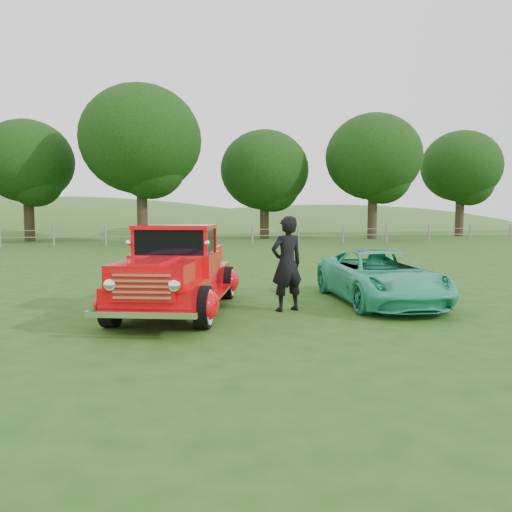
{
  "coord_description": "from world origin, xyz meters",
  "views": [
    {
      "loc": [
        -1.68,
        -9.24,
        2.04
      ],
      "look_at": [
        -0.03,
        1.2,
        1.11
      ],
      "focal_mm": 35.0,
      "sensor_mm": 36.0,
      "label": 1
    }
  ],
  "objects": [
    {
      "name": "tree_mid_west",
      "position": [
        -12.0,
        28.0,
        5.55
      ],
      "size": [
        6.4,
        6.4,
        8.46
      ],
      "color": "black",
      "rests_on": "ground"
    },
    {
      "name": "red_pickup",
      "position": [
        -1.7,
        1.07,
        0.8
      ],
      "size": [
        3.05,
        5.25,
        1.78
      ],
      "rotation": [
        0.0,
        0.0,
        -0.24
      ],
      "color": "black",
      "rests_on": "ground"
    },
    {
      "name": "man",
      "position": [
        0.53,
        0.72,
        0.98
      ],
      "size": [
        0.83,
        0.67,
        1.96
      ],
      "primitive_type": "imported",
      "rotation": [
        0.0,
        0.0,
        3.46
      ],
      "color": "black",
      "rests_on": "ground"
    },
    {
      "name": "ground",
      "position": [
        0.0,
        0.0,
        0.0
      ],
      "size": [
        140.0,
        140.0,
        0.0
      ],
      "primitive_type": "plane",
      "color": "#204612",
      "rests_on": "ground"
    },
    {
      "name": "teal_sedan",
      "position": [
        2.82,
        1.32,
        0.59
      ],
      "size": [
        2.02,
        4.28,
        1.18
      ],
      "primitive_type": "imported",
      "rotation": [
        0.0,
        0.0,
        -0.02
      ],
      "color": "#2DB487",
      "rests_on": "ground"
    },
    {
      "name": "tree_mid_east",
      "position": [
        13.0,
        27.0,
        6.17
      ],
      "size": [
        7.2,
        7.2,
        9.44
      ],
      "color": "black",
      "rests_on": "ground"
    },
    {
      "name": "fence_line",
      "position": [
        0.0,
        22.0,
        0.6
      ],
      "size": [
        48.0,
        0.12,
        1.2
      ],
      "color": "slate",
      "rests_on": "ground"
    },
    {
      "name": "tree_far_east",
      "position": [
        22.0,
        30.0,
        5.86
      ],
      "size": [
        6.6,
        6.6,
        8.86
      ],
      "color": "black",
      "rests_on": "ground"
    },
    {
      "name": "tree_near_east",
      "position": [
        5.0,
        29.0,
        5.25
      ],
      "size": [
        6.8,
        6.8,
        8.33
      ],
      "color": "black",
      "rests_on": "ground"
    },
    {
      "name": "tree_near_west",
      "position": [
        -4.0,
        25.0,
        6.8
      ],
      "size": [
        8.0,
        8.0,
        10.42
      ],
      "color": "black",
      "rests_on": "ground"
    },
    {
      "name": "distant_hills",
      "position": [
        -4.08,
        59.46,
        -4.55
      ],
      "size": [
        116.0,
        60.0,
        18.0
      ],
      "color": "#3B6625",
      "rests_on": "ground"
    }
  ]
}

